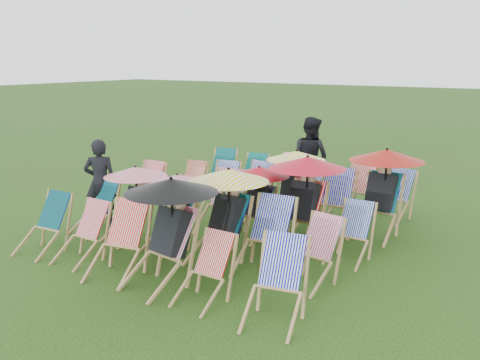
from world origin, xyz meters
The scene contains 33 objects.
ground centered at (0.00, 0.00, 0.00)m, with size 100.00×100.00×0.00m, color black.
deckchair_0 centered at (-1.99, -2.26, 0.44)m, with size 0.64×0.85×0.88m.
deckchair_1 centered at (-1.20, -2.20, 0.43)m, with size 0.57×0.79×0.85m.
deckchair_2 centered at (-0.36, -2.29, 0.49)m, with size 0.81×1.00×0.98m.
deckchair_3 centered at (0.40, -2.20, 0.76)m, with size 1.21×1.28×1.43m.
deckchair_4 centered at (1.12, -2.31, 0.41)m, with size 0.56×0.77×0.82m.
deckchair_5 centered at (2.10, -2.28, 0.47)m, with size 0.77×0.96×0.93m.
deckchair_6 centered at (-2.06, -1.17, 0.42)m, with size 0.62×0.81×0.84m.
deckchair_7 centered at (-1.26, -1.10, 0.64)m, with size 1.02×1.09×1.21m.
deckchair_8 centered at (-0.41, -1.08, 0.62)m, with size 1.00×1.06×1.18m.
deckchair_9 centered at (0.54, -1.10, 0.73)m, with size 1.16×1.23×1.38m.
deckchair_10 centered at (1.24, -1.07, 0.50)m, with size 0.75×0.98×1.01m.
deckchair_11 centered at (1.99, -1.11, 0.44)m, with size 0.69×0.88×0.88m.
deckchair_12 centered at (-2.09, -0.02, 0.50)m, with size 0.68×0.93×1.00m.
deckchair_13 centered at (-1.17, 0.02, 0.41)m, with size 0.61×0.80×0.81m.
deckchair_14 centered at (-0.34, 0.12, 0.50)m, with size 0.77×0.99×1.01m.
deckchair_15 centered at (0.35, 0.11, 0.62)m, with size 1.00×1.05×1.18m.
deckchair_16 centered at (1.19, 0.13, 0.76)m, with size 1.21×1.26×1.43m.
deckchair_17 centered at (2.09, -0.04, 0.42)m, with size 0.56×0.78×0.84m.
deckchair_18 centered at (-1.89, 1.22, 0.42)m, with size 0.65×0.83×0.83m.
deckchair_19 centered at (-1.10, 1.19, 0.45)m, with size 0.73×0.92×0.91m.
deckchair_20 centered at (-0.43, 1.19, 0.49)m, with size 0.79×0.99×0.97m.
deckchair_21 centered at (0.42, 1.30, 0.68)m, with size 1.08×1.17×1.28m.
deckchair_22 centered at (1.27, 1.21, 0.51)m, with size 0.78×1.01×1.02m.
deckchair_23 centered at (2.06, 1.30, 0.77)m, with size 1.23×1.27×1.46m.
deckchair_24 centered at (-1.95, 2.35, 0.46)m, with size 0.76×0.95×0.93m.
deckchair_25 centered at (-1.15, 2.38, 0.44)m, with size 0.64×0.85×0.89m.
deckchair_26 centered at (-0.39, 2.40, 0.48)m, with size 0.77×0.97×0.96m.
deckchair_27 centered at (0.34, 2.27, 0.41)m, with size 0.60×0.80×0.82m.
deckchair_28 centered at (1.22, 2.33, 0.51)m, with size 0.79×1.01×1.01m.
deckchair_29 centered at (1.97, 2.35, 0.45)m, with size 0.71×0.90×0.90m.
person_left centered at (-2.30, -0.79, 0.77)m, with size 0.56×0.37×1.55m, color black.
person_rear centered at (0.03, 2.88, 0.87)m, with size 0.85×0.66×1.74m, color black.
Camera 1 is at (4.80, -7.15, 2.92)m, focal length 40.00 mm.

